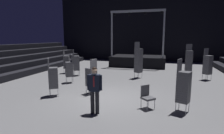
{
  "coord_description": "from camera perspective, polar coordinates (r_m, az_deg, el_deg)",
  "views": [
    {
      "loc": [
        2.48,
        -8.09,
        2.83
      ],
      "look_at": [
        0.03,
        0.54,
        1.4
      ],
      "focal_mm": 29.35,
      "sensor_mm": 36.0,
      "label": 1
    }
  ],
  "objects": [
    {
      "name": "chair_stack_rear_centre",
      "position": [
        15.14,
        -14.02,
        1.62
      ],
      "size": [
        0.55,
        0.55,
        1.88
      ],
      "rotation": [
        0.0,
        0.0,
        5.02
      ],
      "color": "#B2B5BA",
      "rests_on": "ground_plane"
    },
    {
      "name": "chair_stack_rear_right",
      "position": [
        9.36,
        -17.88,
        -3.03
      ],
      "size": [
        0.61,
        0.61,
        1.88
      ],
      "rotation": [
        0.0,
        0.0,
        5.28
      ],
      "color": "#B2B5BA",
      "rests_on": "ground_plane"
    },
    {
      "name": "chair_stack_front_right",
      "position": [
        7.45,
        21.35,
        -5.59
      ],
      "size": [
        0.57,
        0.57,
        2.05
      ],
      "rotation": [
        0.0,
        0.0,
        4.32
      ],
      "color": "#B2B5BA",
      "rests_on": "ground_plane"
    },
    {
      "name": "stage_riser",
      "position": [
        18.83,
        8.18,
        2.13
      ],
      "size": [
        5.3,
        3.4,
        5.34
      ],
      "color": "black",
      "rests_on": "ground_plane"
    },
    {
      "name": "chair_stack_front_left",
      "position": [
        14.03,
        -11.1,
        1.32
      ],
      "size": [
        0.61,
        0.61,
        1.96
      ],
      "rotation": [
        0.0,
        0.0,
        5.27
      ],
      "color": "#B2B5BA",
      "rests_on": "ground_plane"
    },
    {
      "name": "loose_chair_near_man",
      "position": [
        7.59,
        10.81,
        -8.72
      ],
      "size": [
        0.62,
        0.62,
        0.95
      ],
      "rotation": [
        0.0,
        0.0,
        3.92
      ],
      "color": "#B2B5BA",
      "rests_on": "ground_plane"
    },
    {
      "name": "chair_stack_mid_left",
      "position": [
        13.03,
        8.24,
        2.12
      ],
      "size": [
        0.6,
        0.6,
        2.56
      ],
      "rotation": [
        0.0,
        0.0,
        5.75
      ],
      "color": "#B2B5BA",
      "rests_on": "ground_plane"
    },
    {
      "name": "chair_stack_mid_right",
      "position": [
        14.39,
        22.8,
        1.82
      ],
      "size": [
        0.47,
        0.47,
        2.39
      ],
      "rotation": [
        0.0,
        0.0,
        3.22
      ],
      "color": "#B2B5BA",
      "rests_on": "ground_plane"
    },
    {
      "name": "man_with_tie",
      "position": [
        6.83,
        -5.45,
        -6.38
      ],
      "size": [
        0.57,
        0.28,
        1.79
      ],
      "rotation": [
        0.0,
        0.0,
        3.27
      ],
      "color": "black",
      "rests_on": "ground_plane"
    },
    {
      "name": "chair_stack_rear_left",
      "position": [
        9.36,
        -6.43,
        -2.9
      ],
      "size": [
        0.59,
        0.59,
        1.79
      ],
      "rotation": [
        0.0,
        0.0,
        1.11
      ],
      "color": "#B2B5BA",
      "rests_on": "ground_plane"
    },
    {
      "name": "arena_end_wall",
      "position": [
        23.25,
        9.91,
        11.8
      ],
      "size": [
        22.0,
        0.3,
        8.0
      ],
      "primitive_type": "cube",
      "color": "black",
      "rests_on": "ground_plane"
    },
    {
      "name": "ground_plane",
      "position": [
        8.94,
        -1.13,
        -9.75
      ],
      "size": [
        22.0,
        30.0,
        0.1
      ],
      "primitive_type": "cube",
      "color": "slate"
    },
    {
      "name": "chair_stack_aisle_left",
      "position": [
        13.87,
        27.64,
        0.72
      ],
      "size": [
        0.62,
        0.62,
        2.14
      ],
      "rotation": [
        0.0,
        0.0,
        3.87
      ],
      "color": "#B2B5BA",
      "rests_on": "ground_plane"
    },
    {
      "name": "chair_stack_mid_centre",
      "position": [
        11.87,
        -13.16,
        -0.54
      ],
      "size": [
        0.62,
        0.62,
        1.79
      ],
      "rotation": [
        0.0,
        0.0,
        2.22
      ],
      "color": "#B2B5BA",
      "rests_on": "ground_plane"
    }
  ]
}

